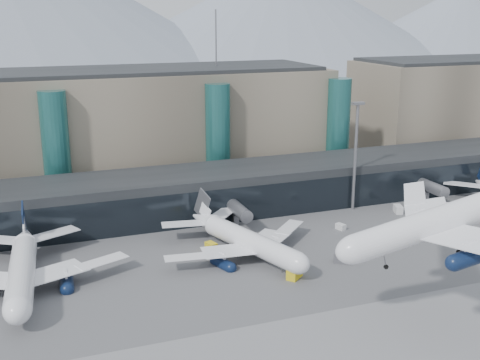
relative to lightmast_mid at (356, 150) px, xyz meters
name	(u,v)px	position (x,y,z in m)	size (l,w,h in m)	color
ground	(343,327)	(-30.00, -48.00, -14.42)	(900.00, 900.00, 0.00)	#515154
concourse	(220,191)	(-30.02, 9.73, -9.45)	(170.00, 27.00, 10.00)	black
terminal_main	(91,129)	(-55.00, 42.00, 1.03)	(130.00, 30.00, 31.00)	gray
terminal_east	(461,106)	(65.00, 42.00, 1.03)	(70.00, 30.00, 31.00)	gray
teal_towers	(141,144)	(-44.99, 26.01, -0.41)	(116.40, 19.40, 46.00)	#22615F
mountain_ridge	(96,11)	(-14.03, 332.00, 31.33)	(910.00, 400.00, 110.00)	gray
lightmast_mid	(356,150)	(0.00, 0.00, 0.00)	(3.00, 1.20, 25.60)	slate
hero_jet	(462,209)	(-13.54, -51.75, 3.42)	(37.88, 37.65, 12.26)	white
jet_parked_left	(22,258)	(-74.28, -15.46, -9.80)	(37.88, 37.12, 12.22)	white
jet_parked_mid	(239,232)	(-34.53, -15.63, -10.08)	(33.82, 35.72, 11.47)	white
veh_b	(211,246)	(-39.24, -12.23, -13.71)	(2.46, 1.52, 1.42)	gold
veh_c	(343,258)	(-18.04, -27.01, -13.48)	(3.38, 1.78, 1.88)	#4E4E53
veh_d	(398,209)	(8.65, -5.95, -13.54)	(3.07, 1.64, 1.75)	silver
veh_g	(341,227)	(-9.58, -11.22, -13.79)	(2.15, 1.26, 1.26)	silver
veh_h	(295,273)	(-29.49, -30.00, -13.49)	(3.37, 1.77, 1.86)	gold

